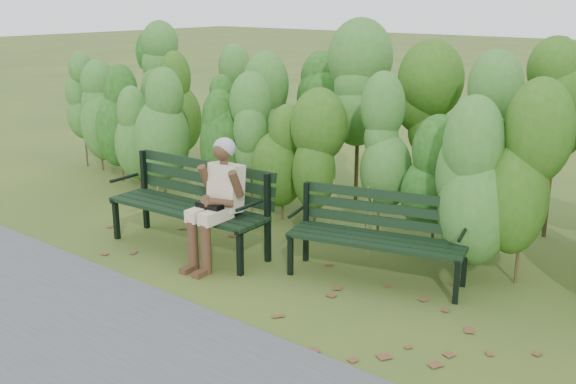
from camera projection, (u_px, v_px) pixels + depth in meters
The scene contains 7 objects.
ground at pixel (266, 272), 6.65m from camera, with size 80.00×80.00×0.00m, color #3E5021.
footpath at pixel (72, 362), 5.01m from camera, with size 60.00×2.50×0.01m, color #474749.
hedge_band at pixel (372, 121), 7.68m from camera, with size 11.04×1.67×2.42m.
leaf_litter at pixel (270, 279), 6.49m from camera, with size 6.01×2.12×0.01m.
bench_left at pixel (194, 198), 7.18m from camera, with size 1.90×0.73×0.93m.
bench_right at pixel (379, 229), 6.41m from camera, with size 1.75×0.97×0.84m.
seated_woman at pixel (217, 194), 6.70m from camera, with size 0.50×0.73×1.28m.
Camera 1 is at (4.07, -4.64, 2.63)m, focal length 42.00 mm.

